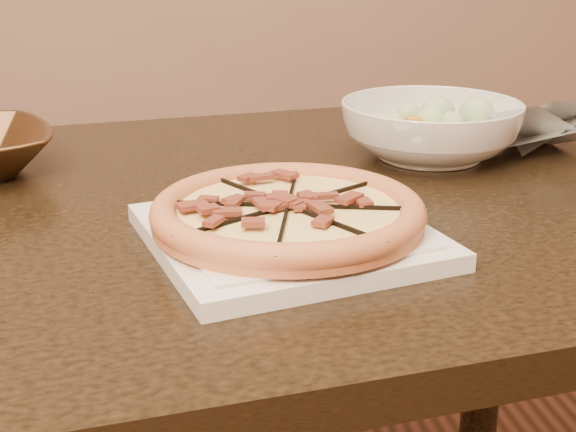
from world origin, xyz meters
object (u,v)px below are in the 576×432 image
Objects in this scene: dining_table at (164,288)px; plate at (288,234)px; salad_bowl at (431,130)px; pizza at (288,212)px.

plate is (0.12, -0.15, 0.12)m from dining_table.
salad_bowl is at bearing 19.37° from dining_table.
plate reaches higher than dining_table.
dining_table is 5.82× the size of salad_bowl.
plate is at bearing -131.13° from salad_bowl.
plate is 0.38m from salad_bowl.
salad_bowl is (0.25, 0.28, 0.03)m from plate.
salad_bowl reaches higher than pizza.
dining_table is 5.25× the size of pizza.
pizza is at bearing -131.13° from salad_bowl.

